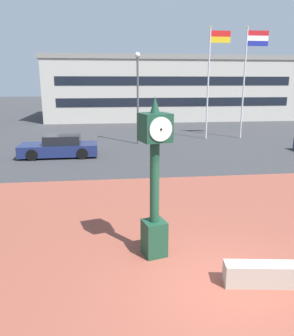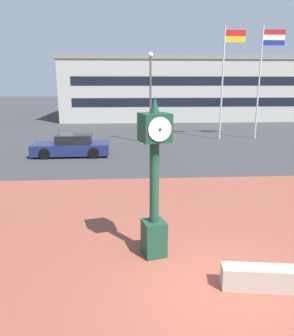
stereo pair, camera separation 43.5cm
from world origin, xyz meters
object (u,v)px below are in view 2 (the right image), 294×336
at_px(flagpole_primary, 225,75).
at_px(civic_building, 182,88).
at_px(street_clock, 154,180).
at_px(flagpole_secondary, 263,72).
at_px(street_lamp_post, 150,89).
at_px(car_street_near, 72,146).

bearing_deg(flagpole_primary, civic_building, 91.17).
bearing_deg(street_clock, civic_building, 64.58).
distance_m(flagpole_secondary, street_lamp_post, 8.66).
bearing_deg(civic_building, flagpole_primary, -88.83).
height_order(car_street_near, civic_building, civic_building).
height_order(flagpole_primary, street_lamp_post, flagpole_primary).
height_order(flagpole_primary, civic_building, flagpole_primary).
bearing_deg(street_lamp_post, car_street_near, -143.53).
bearing_deg(street_clock, street_lamp_post, 71.23).
bearing_deg(civic_building, street_lamp_post, -106.11).
height_order(car_street_near, street_lamp_post, street_lamp_post).
relative_size(flagpole_primary, civic_building, 0.29).
relative_size(street_clock, flagpole_primary, 0.49).
xyz_separation_m(car_street_near, flagpole_primary, (10.55, 5.25, 4.20)).
height_order(flagpole_secondary, street_lamp_post, flagpole_secondary).
distance_m(street_clock, civic_building, 34.58).
xyz_separation_m(flagpole_primary, flagpole_secondary, (2.84, 0.00, 0.19)).
distance_m(car_street_near, civic_building, 24.31).
bearing_deg(street_lamp_post, flagpole_secondary, 10.68).
xyz_separation_m(flagpole_primary, street_lamp_post, (-5.60, -1.59, -0.95)).
xyz_separation_m(civic_building, street_lamp_post, (-5.26, -18.20, 0.28)).
relative_size(car_street_near, flagpole_primary, 0.55).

